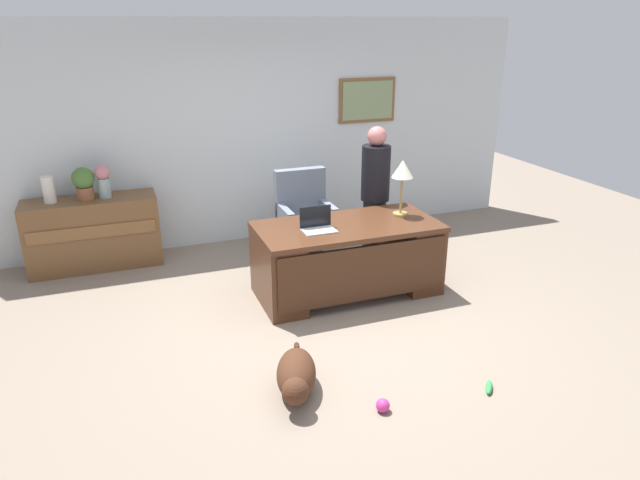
{
  "coord_description": "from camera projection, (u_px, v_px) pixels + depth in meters",
  "views": [
    {
      "loc": [
        -1.82,
        -4.4,
        2.67
      ],
      "look_at": [
        -0.06,
        0.3,
        0.75
      ],
      "focal_mm": 32.5,
      "sensor_mm": 36.0,
      "label": 1
    }
  ],
  "objects": [
    {
      "name": "laptop",
      "position": [
        317.0,
        225.0,
        5.61
      ],
      "size": [
        0.32,
        0.22,
        0.22
      ],
      "color": "#B2B5BA",
      "rests_on": "desk"
    },
    {
      "name": "desk_lamp",
      "position": [
        402.0,
        173.0,
        5.9
      ],
      "size": [
        0.22,
        0.22,
        0.58
      ],
      "color": "#9E8447",
      "rests_on": "desk"
    },
    {
      "name": "dog_toy_ball",
      "position": [
        383.0,
        405.0,
        4.19
      ],
      "size": [
        0.1,
        0.1,
        0.1
      ],
      "primitive_type": "sphere",
      "color": "#D8338C",
      "rests_on": "ground_plane"
    },
    {
      "name": "ground_plane",
      "position": [
        337.0,
        325.0,
        5.4
      ],
      "size": [
        12.0,
        12.0,
        0.0
      ],
      "primitive_type": "plane",
      "color": "gray"
    },
    {
      "name": "desk",
      "position": [
        348.0,
        257.0,
        5.89
      ],
      "size": [
        1.84,
        0.9,
        0.75
      ],
      "color": "#4C2B19",
      "rests_on": "ground_plane"
    },
    {
      "name": "credenza",
      "position": [
        93.0,
        233.0,
        6.55
      ],
      "size": [
        1.43,
        0.5,
        0.81
      ],
      "color": "brown",
      "rests_on": "ground_plane"
    },
    {
      "name": "person_standing",
      "position": [
        375.0,
        195.0,
        6.52
      ],
      "size": [
        0.32,
        0.32,
        1.59
      ],
      "color": "#262323",
      "rests_on": "ground_plane"
    },
    {
      "name": "vase_with_flowers",
      "position": [
        103.0,
        179.0,
        6.39
      ],
      "size": [
        0.17,
        0.17,
        0.37
      ],
      "color": "#8EA8A9",
      "rests_on": "credenza"
    },
    {
      "name": "vase_empty",
      "position": [
        49.0,
        190.0,
        6.23
      ],
      "size": [
        0.13,
        0.13,
        0.29
      ],
      "primitive_type": "cylinder",
      "color": "silver",
      "rests_on": "credenza"
    },
    {
      "name": "dog_lying",
      "position": [
        296.0,
        376.0,
        4.36
      ],
      "size": [
        0.47,
        0.71,
        0.3
      ],
      "color": "#472819",
      "rests_on": "ground_plane"
    },
    {
      "name": "potted_plant",
      "position": [
        84.0,
        182.0,
        6.33
      ],
      "size": [
        0.24,
        0.24,
        0.36
      ],
      "color": "brown",
      "rests_on": "credenza"
    },
    {
      "name": "armchair",
      "position": [
        305.0,
        221.0,
        6.74
      ],
      "size": [
        0.6,
        0.59,
        1.05
      ],
      "color": "slate",
      "rests_on": "ground_plane"
    },
    {
      "name": "back_wall",
      "position": [
        261.0,
        132.0,
        7.2
      ],
      "size": [
        7.0,
        0.16,
        2.7
      ],
      "color": "silver",
      "rests_on": "ground_plane"
    },
    {
      "name": "dog_toy_bone",
      "position": [
        489.0,
        387.0,
        4.45
      ],
      "size": [
        0.15,
        0.17,
        0.05
      ],
      "primitive_type": "ellipsoid",
      "rotation": [
        0.0,
        0.0,
        4.04
      ],
      "color": "green",
      "rests_on": "ground_plane"
    }
  ]
}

